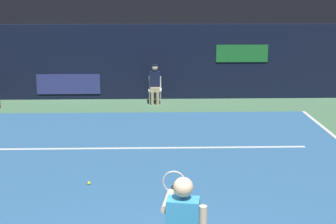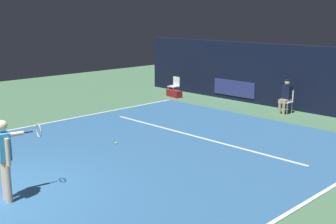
{
  "view_description": "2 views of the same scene",
  "coord_description": "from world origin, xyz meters",
  "px_view_note": "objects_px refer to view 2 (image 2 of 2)",
  "views": [
    {
      "loc": [
        0.18,
        -4.9,
        3.7
      ],
      "look_at": [
        0.48,
        6.05,
        1.03
      ],
      "focal_mm": 53.04,
      "sensor_mm": 36.0,
      "label": 1
    },
    {
      "loc": [
        8.79,
        -3.35,
        3.8
      ],
      "look_at": [
        -0.25,
        5.54,
        0.93
      ],
      "focal_mm": 46.49,
      "sensor_mm": 36.0,
      "label": 2
    }
  ],
  "objects_px": {
    "tennis_ball": "(116,143)",
    "equipment_bag": "(174,93)",
    "line_judge_on_chair": "(286,96)",
    "courtside_chair_near": "(175,85)",
    "tennis_player": "(6,155)"
  },
  "relations": [
    {
      "from": "line_judge_on_chair",
      "to": "tennis_ball",
      "type": "bearing_deg",
      "value": -100.25
    },
    {
      "from": "tennis_player",
      "to": "courtside_chair_near",
      "type": "height_order",
      "value": "tennis_player"
    },
    {
      "from": "courtside_chair_near",
      "to": "tennis_ball",
      "type": "bearing_deg",
      "value": -57.52
    },
    {
      "from": "tennis_ball",
      "to": "equipment_bag",
      "type": "xyz_separation_m",
      "value": [
        -4.16,
        6.65,
        0.11
      ]
    },
    {
      "from": "line_judge_on_chair",
      "to": "courtside_chair_near",
      "type": "bearing_deg",
      "value": -176.74
    },
    {
      "from": "courtside_chair_near",
      "to": "tennis_ball",
      "type": "xyz_separation_m",
      "value": [
        4.42,
        -6.94,
        -0.46
      ]
    },
    {
      "from": "tennis_ball",
      "to": "courtside_chair_near",
      "type": "bearing_deg",
      "value": 122.48
    },
    {
      "from": "tennis_player",
      "to": "line_judge_on_chair",
      "type": "relative_size",
      "value": 1.31
    },
    {
      "from": "tennis_player",
      "to": "tennis_ball",
      "type": "distance_m",
      "value": 4.45
    },
    {
      "from": "tennis_ball",
      "to": "equipment_bag",
      "type": "height_order",
      "value": "equipment_bag"
    },
    {
      "from": "tennis_player",
      "to": "equipment_bag",
      "type": "relative_size",
      "value": 2.06
    },
    {
      "from": "tennis_ball",
      "to": "equipment_bag",
      "type": "bearing_deg",
      "value": 122.05
    },
    {
      "from": "tennis_player",
      "to": "tennis_ball",
      "type": "height_order",
      "value": "tennis_player"
    },
    {
      "from": "courtside_chair_near",
      "to": "line_judge_on_chair",
      "type": "bearing_deg",
      "value": 3.26
    },
    {
      "from": "equipment_bag",
      "to": "tennis_ball",
      "type": "bearing_deg",
      "value": -48.87
    }
  ]
}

